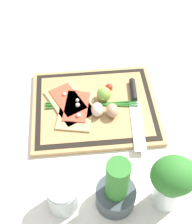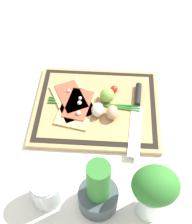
{
  "view_description": "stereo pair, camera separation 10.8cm",
  "coord_description": "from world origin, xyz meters",
  "px_view_note": "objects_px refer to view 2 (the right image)",
  "views": [
    {
      "loc": [
        0.06,
        0.73,
        0.88
      ],
      "look_at": [
        0.0,
        0.05,
        0.04
      ],
      "focal_mm": 50.0,
      "sensor_mm": 36.0,
      "label": 1
    },
    {
      "loc": [
        -0.04,
        0.73,
        0.88
      ],
      "look_at": [
        0.0,
        0.05,
        0.04
      ],
      "focal_mm": 50.0,
      "sensor_mm": 36.0,
      "label": 2
    }
  ],
  "objects_px": {
    "herb_glass": "(154,191)",
    "pizza_slice_near": "(72,99)",
    "lime": "(107,95)",
    "knife": "(137,106)",
    "pizza_slice_far": "(78,107)",
    "egg_brown": "(112,112)",
    "sauce_jar": "(46,191)",
    "egg_pink": "(98,110)",
    "cherry_tomato_red": "(114,89)",
    "herb_pot": "(98,192)"
  },
  "relations": [
    {
      "from": "herb_glass",
      "to": "pizza_slice_near",
      "type": "bearing_deg",
      "value": -55.97
    },
    {
      "from": "lime",
      "to": "knife",
      "type": "bearing_deg",
      "value": 165.08
    },
    {
      "from": "knife",
      "to": "herb_glass",
      "type": "bearing_deg",
      "value": 94.15
    },
    {
      "from": "pizza_slice_far",
      "to": "herb_glass",
      "type": "xyz_separation_m",
      "value": [
        -0.24,
        0.35,
        0.1
      ]
    },
    {
      "from": "knife",
      "to": "lime",
      "type": "relative_size",
      "value": 6.03
    },
    {
      "from": "pizza_slice_far",
      "to": "herb_glass",
      "type": "bearing_deg",
      "value": 124.16
    },
    {
      "from": "pizza_slice_near",
      "to": "egg_brown",
      "type": "xyz_separation_m",
      "value": [
        -0.15,
        0.07,
        0.02
      ]
    },
    {
      "from": "knife",
      "to": "lime",
      "type": "bearing_deg",
      "value": -14.92
    },
    {
      "from": "sauce_jar",
      "to": "egg_brown",
      "type": "bearing_deg",
      "value": -120.51
    },
    {
      "from": "egg_pink",
      "to": "pizza_slice_far",
      "type": "bearing_deg",
      "value": -17.11
    },
    {
      "from": "egg_brown",
      "to": "sauce_jar",
      "type": "distance_m",
      "value": 0.35
    },
    {
      "from": "cherry_tomato_red",
      "to": "egg_brown",
      "type": "bearing_deg",
      "value": 88.37
    },
    {
      "from": "cherry_tomato_red",
      "to": "pizza_slice_far",
      "type": "bearing_deg",
      "value": 34.08
    },
    {
      "from": "egg_pink",
      "to": "pizza_slice_near",
      "type": "bearing_deg",
      "value": -31.2
    },
    {
      "from": "pizza_slice_near",
      "to": "egg_pink",
      "type": "bearing_deg",
      "value": 148.8
    },
    {
      "from": "egg_brown",
      "to": "herb_pot",
      "type": "bearing_deg",
      "value": 84.46
    },
    {
      "from": "pizza_slice_near",
      "to": "knife",
      "type": "xyz_separation_m",
      "value": [
        -0.24,
        0.02,
        0.0
      ]
    },
    {
      "from": "sauce_jar",
      "to": "herb_glass",
      "type": "distance_m",
      "value": 0.3
    },
    {
      "from": "pizza_slice_near",
      "to": "lime",
      "type": "height_order",
      "value": "lime"
    },
    {
      "from": "herb_pot",
      "to": "herb_glass",
      "type": "bearing_deg",
      "value": 176.11
    },
    {
      "from": "lime",
      "to": "cherry_tomato_red",
      "type": "bearing_deg",
      "value": -119.03
    },
    {
      "from": "egg_brown",
      "to": "herb_glass",
      "type": "distance_m",
      "value": 0.35
    },
    {
      "from": "pizza_slice_far",
      "to": "cherry_tomato_red",
      "type": "relative_size",
      "value": 7.24
    },
    {
      "from": "egg_brown",
      "to": "cherry_tomato_red",
      "type": "xyz_separation_m",
      "value": [
        -0.0,
        -0.12,
        -0.01
      ]
    },
    {
      "from": "knife",
      "to": "herb_glass",
      "type": "height_order",
      "value": "herb_glass"
    },
    {
      "from": "pizza_slice_near",
      "to": "egg_pink",
      "type": "xyz_separation_m",
      "value": [
        -0.1,
        0.06,
        0.02
      ]
    },
    {
      "from": "cherry_tomato_red",
      "to": "sauce_jar",
      "type": "relative_size",
      "value": 0.27
    },
    {
      "from": "pizza_slice_far",
      "to": "cherry_tomato_red",
      "type": "distance_m",
      "value": 0.15
    },
    {
      "from": "pizza_slice_near",
      "to": "cherry_tomato_red",
      "type": "relative_size",
      "value": 8.01
    },
    {
      "from": "pizza_slice_near",
      "to": "herb_glass",
      "type": "distance_m",
      "value": 0.48
    },
    {
      "from": "egg_pink",
      "to": "herb_glass",
      "type": "distance_m",
      "value": 0.38
    },
    {
      "from": "knife",
      "to": "sauce_jar",
      "type": "distance_m",
      "value": 0.44
    },
    {
      "from": "knife",
      "to": "egg_pink",
      "type": "height_order",
      "value": "egg_pink"
    },
    {
      "from": "knife",
      "to": "herb_pot",
      "type": "xyz_separation_m",
      "value": [
        0.12,
        0.36,
        0.04
      ]
    },
    {
      "from": "herb_pot",
      "to": "herb_glass",
      "type": "xyz_separation_m",
      "value": [
        -0.15,
        0.01,
        0.05
      ]
    },
    {
      "from": "egg_brown",
      "to": "egg_pink",
      "type": "height_order",
      "value": "same"
    },
    {
      "from": "herb_glass",
      "to": "herb_pot",
      "type": "bearing_deg",
      "value": -3.89
    },
    {
      "from": "pizza_slice_far",
      "to": "cherry_tomato_red",
      "type": "height_order",
      "value": "cherry_tomato_red"
    },
    {
      "from": "pizza_slice_near",
      "to": "lime",
      "type": "xyz_separation_m",
      "value": [
        -0.13,
        -0.01,
        0.02
      ]
    },
    {
      "from": "lime",
      "to": "cherry_tomato_red",
      "type": "relative_size",
      "value": 1.88
    },
    {
      "from": "sauce_jar",
      "to": "herb_pot",
      "type": "bearing_deg",
      "value": 177.3
    },
    {
      "from": "pizza_slice_near",
      "to": "herb_glass",
      "type": "bearing_deg",
      "value": 124.03
    },
    {
      "from": "egg_pink",
      "to": "herb_pot",
      "type": "distance_m",
      "value": 0.32
    },
    {
      "from": "knife",
      "to": "cherry_tomato_red",
      "type": "distance_m",
      "value": 0.11
    },
    {
      "from": "herb_pot",
      "to": "egg_brown",
      "type": "bearing_deg",
      "value": -95.54
    },
    {
      "from": "lime",
      "to": "sauce_jar",
      "type": "distance_m",
      "value": 0.41
    },
    {
      "from": "egg_brown",
      "to": "lime",
      "type": "relative_size",
      "value": 1.03
    },
    {
      "from": "lime",
      "to": "herb_pot",
      "type": "xyz_separation_m",
      "value": [
        0.01,
        0.39,
        0.03
      ]
    },
    {
      "from": "lime",
      "to": "cherry_tomato_red",
      "type": "height_order",
      "value": "lime"
    },
    {
      "from": "lime",
      "to": "pizza_slice_far",
      "type": "bearing_deg",
      "value": 22.77
    }
  ]
}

